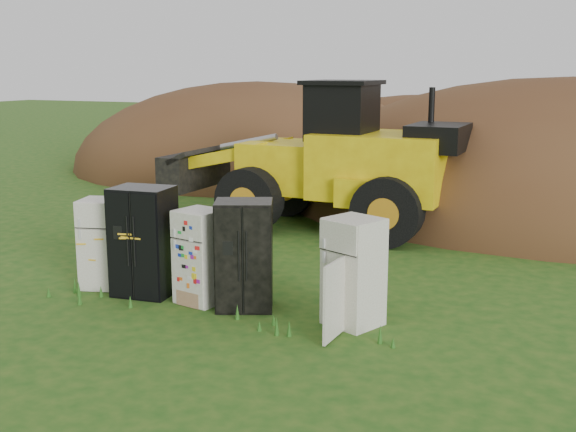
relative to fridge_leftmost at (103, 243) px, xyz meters
The scene contains 10 objects.
ground 2.68m from the fridge_leftmost, ahead, with size 120.00×120.00×0.00m, color #1C4C14.
fridge_leftmost is the anchor object (origin of this frame).
fridge_black_side 0.96m from the fridge_leftmost, ahead, with size 1.01×0.79×1.93m, color black, non-canonical shape.
fridge_sticker 2.10m from the fridge_leftmost, ahead, with size 0.72×0.67×1.62m, color silver, non-canonical shape.
fridge_dark_mid 2.91m from the fridge_leftmost, ahead, with size 0.93×0.76×1.82m, color black, non-canonical shape.
fridge_open_door 4.83m from the fridge_leftmost, ahead, with size 0.77×0.71×1.70m, color white, non-canonical shape.
wheel_loader 6.50m from the fridge_leftmost, 76.56° to the left, with size 7.57×3.07×3.66m, color yellow, non-canonical shape.
dirt_mound_right 13.33m from the fridge_leftmost, 56.37° to the left, with size 16.39×12.02×7.44m, color #4D2D18.
dirt_mound_left 14.95m from the fridge_leftmost, 104.87° to the left, with size 15.13×11.35×6.90m, color #4D2D18.
dirt_mound_back 17.47m from the fridge_leftmost, 81.66° to the left, with size 16.49×11.00×5.92m, color #4D2D18.
Camera 1 is at (5.63, -10.33, 3.97)m, focal length 45.00 mm.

